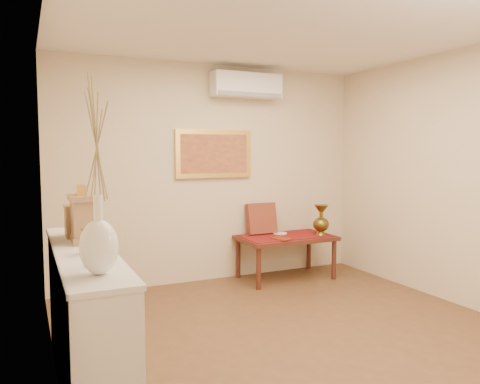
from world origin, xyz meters
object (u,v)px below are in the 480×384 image
mantel_clock (82,217)px  wooden_chest (76,221)px  white_vase (97,174)px  brass_urn_tall (321,217)px  low_table (286,241)px  display_ledge (85,321)px

mantel_clock → wooden_chest: 0.24m
white_vase → mantel_clock: bearing=88.5°
brass_urn_tall → mantel_clock: bearing=-154.8°
white_vase → low_table: size_ratio=0.89×
mantel_clock → display_ledge: bearing=-96.4°
display_ledge → mantel_clock: size_ratio=4.93×
brass_urn_tall → white_vase: bearing=-141.8°
brass_urn_tall → mantel_clock: size_ratio=1.15×
brass_urn_tall → wooden_chest: (-3.10, -1.22, 0.31)m
white_vase → display_ledge: 1.24m
display_ledge → wooden_chest: size_ratio=8.28×
brass_urn_tall → low_table: size_ratio=0.39×
white_vase → brass_urn_tall: bearing=38.2°
white_vase → mantel_clock: size_ratio=2.60×
brass_urn_tall → mantel_clock: mantel_clock is taller
mantel_clock → wooden_chest: (-0.02, 0.23, -0.05)m
mantel_clock → low_table: 3.16m
mantel_clock → wooden_chest: size_ratio=1.68×
wooden_chest → low_table: 3.06m
white_vase → mantel_clock: white_vase is taller
wooden_chest → white_vase: bearing=-90.1°
mantel_clock → low_table: bearing=31.1°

